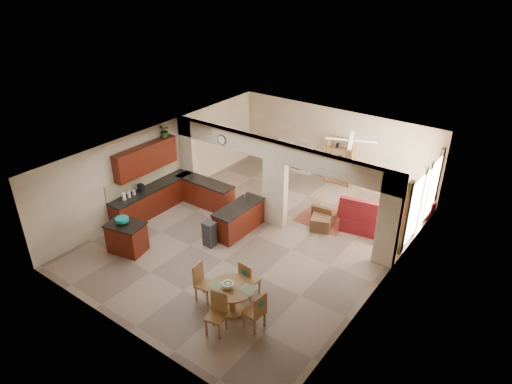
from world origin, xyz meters
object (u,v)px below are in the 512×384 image
Objects in this scene: dining_table at (232,295)px; armchair at (325,211)px; kitchen_island at (127,237)px; sofa at (400,213)px.

dining_table reaches higher than armchair.
kitchen_island reaches higher than dining_table.
kitchen_island is 0.45× the size of sofa.
sofa is (1.78, 6.36, -0.11)m from dining_table.
armchair is (3.82, 4.94, -0.13)m from kitchen_island.
kitchen_island is 6.25m from armchair.
kitchen_island is at bearing 147.92° from sofa.
sofa is at bearing -155.29° from armchair.
kitchen_island is 1.64× the size of armchair.
dining_table is (4.09, -0.21, 0.04)m from kitchen_island.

